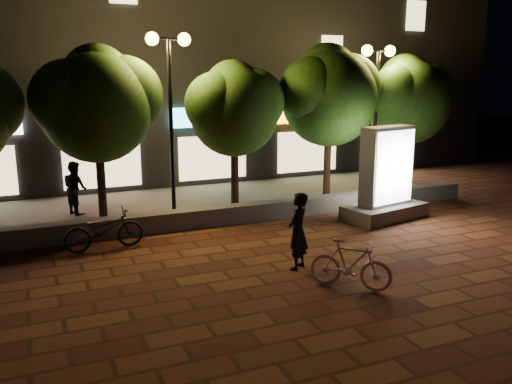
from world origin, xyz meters
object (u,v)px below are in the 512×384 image
tree_far_right (409,97)px  ad_kiosk (386,182)px  scooter_parked (104,230)px  pedestrian (75,188)px  scooter_pink (351,264)px  tree_right (330,92)px  street_lamp_right (377,82)px  tree_mid (235,105)px  rider (298,231)px  tree_left (98,100)px  street_lamp_left (170,78)px

tree_far_right → ad_kiosk: size_ratio=1.77×
scooter_parked → pedestrian: bearing=1.6°
scooter_pink → pedestrian: size_ratio=1.04×
tree_right → tree_far_right: (3.20, -0.00, -0.20)m
ad_kiosk → scooter_pink: ad_kiosk is taller
street_lamp_right → tree_right: bearing=170.9°
tree_far_right → street_lamp_right: (-1.55, -0.26, 0.53)m
tree_mid → ad_kiosk: (3.58, -2.80, -2.13)m
tree_far_right → scooter_pink: bearing=-134.6°
ad_kiosk → scooter_pink: bearing=-133.5°
tree_mid → street_lamp_right: size_ratio=0.90×
street_lamp_right → pedestrian: (-9.63, 1.25, -3.02)m
ad_kiosk → rider: size_ratio=1.59×
ad_kiosk → tree_left: bearing=159.8°
tree_left → tree_right: (7.30, 0.00, 0.12)m
street_lamp_right → scooter_pink: bearing=-128.3°
tree_far_right → street_lamp_right: size_ratio=0.96×
tree_mid → tree_right: bearing=0.0°
pedestrian → tree_far_right: bearing=-119.6°
street_lamp_left → scooter_parked: bearing=-136.3°
tree_far_right → tree_right: bearing=180.0°
ad_kiosk → scooter_parked: ad_kiosk is taller
street_lamp_right → scooter_parked: (-9.30, -2.20, -3.40)m
tree_far_right → street_lamp_left: (-8.55, -0.26, 0.66)m
tree_far_right → rider: size_ratio=2.81×
tree_far_right → tree_left: bearing=180.0°
ad_kiosk → tree_far_right: bearing=43.8°
tree_left → tree_mid: 4.00m
tree_left → street_lamp_left: (1.95, -0.26, 0.58)m
street_lamp_left → street_lamp_right: 7.00m
tree_mid → tree_left: bearing=180.0°
tree_far_right → rider: 9.36m
street_lamp_left → rider: (1.37, -5.19, -3.18)m
tree_right → rider: (-3.99, -5.45, -2.72)m
tree_far_right → scooter_pink: tree_far_right is taller
tree_left → street_lamp_right: 8.96m
street_lamp_right → ad_kiosk: size_ratio=1.85×
tree_mid → tree_right: (3.31, 0.00, 0.35)m
street_lamp_left → street_lamp_right: street_lamp_left is taller
pedestrian → tree_mid: bearing=-126.5°
tree_mid → scooter_pink: tree_mid is taller
tree_left → rider: size_ratio=2.88×
ad_kiosk → scooter_parked: 7.96m
tree_left → rider: bearing=-58.7°
tree_mid → scooter_parked: (-4.35, -2.46, -2.72)m
scooter_pink → pedestrian: pedestrian is taller
tree_right → street_lamp_right: bearing=-9.1°
scooter_parked → scooter_pink: bearing=-140.4°
scooter_pink → rider: bearing=63.6°
ad_kiosk → scooter_pink: 5.58m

